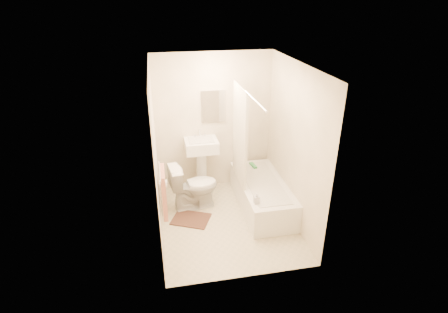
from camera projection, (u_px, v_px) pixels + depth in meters
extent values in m
plane|color=beige|center=(227.00, 221.00, 5.45)|extent=(2.40, 2.40, 0.00)
plane|color=white|center=(228.00, 65.00, 4.43)|extent=(2.40, 2.40, 0.00)
cube|color=beige|center=(213.00, 123.00, 6.01)|extent=(2.00, 0.02, 2.40)
cube|color=beige|center=(156.00, 157.00, 4.77)|extent=(0.02, 2.40, 2.40)
cube|color=beige|center=(294.00, 146.00, 5.11)|extent=(0.02, 2.40, 2.40)
cube|color=white|center=(213.00, 106.00, 5.86)|extent=(0.40, 0.03, 0.55)
cylinder|color=silver|center=(248.00, 93.00, 4.74)|extent=(0.03, 1.70, 0.03)
cube|color=silver|center=(240.00, 135.00, 5.43)|extent=(0.04, 0.80, 1.55)
cylinder|color=silver|center=(160.00, 171.00, 4.60)|extent=(0.02, 0.60, 0.02)
cube|color=#CC7266|center=(164.00, 192.00, 4.74)|extent=(0.06, 0.45, 0.66)
cylinder|color=white|center=(163.00, 184.00, 5.10)|extent=(0.11, 0.12, 0.12)
imported|color=white|center=(194.00, 186.00, 5.67)|extent=(0.84, 0.55, 0.77)
cube|color=#4A271B|center=(191.00, 219.00, 5.48)|extent=(0.69, 0.62, 0.02)
imported|color=white|center=(257.00, 198.00, 5.04)|extent=(0.08, 0.08, 0.17)
cube|color=green|center=(253.00, 166.00, 6.13)|extent=(0.09, 0.22, 0.04)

